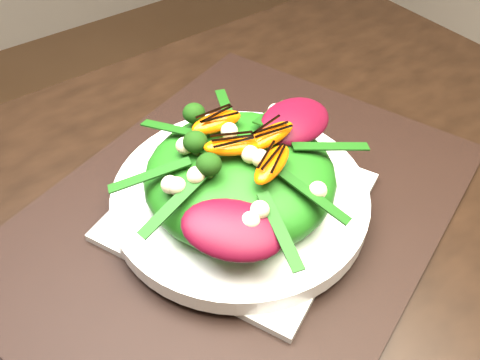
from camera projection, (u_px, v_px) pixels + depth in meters
placemat at (240, 210)px, 0.54m from camera, size 0.60×0.52×0.00m
plate_base at (240, 206)px, 0.54m from camera, size 0.30×0.30×0.01m
salad_bowl at (240, 197)px, 0.53m from camera, size 0.29×0.29×0.02m
lettuce_mound at (240, 176)px, 0.51m from camera, size 0.20×0.20×0.07m
radicchio_leaf at (295, 121)px, 0.52m from camera, size 0.10×0.08×0.02m
orange_segment at (218, 132)px, 0.49m from camera, size 0.06×0.04×0.01m
broccoli_floret at (170, 142)px, 0.48m from camera, size 0.04×0.04×0.03m
macadamia_nut at (273, 155)px, 0.47m from camera, size 0.02×0.02×0.02m
balsamic_drizzle at (218, 126)px, 0.49m from camera, size 0.04×0.02×0.00m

